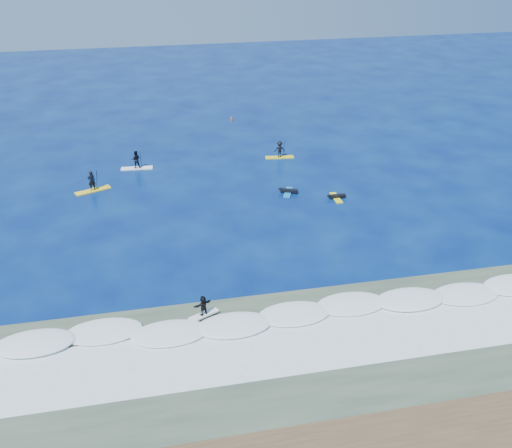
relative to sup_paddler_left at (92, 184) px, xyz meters
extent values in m
plane|color=#04124E|center=(12.61, -12.04, -0.72)|extent=(160.00, 160.00, 0.00)
cube|color=#334636|center=(12.61, -26.04, -0.72)|extent=(90.00, 13.00, 0.01)
cube|color=white|center=(12.61, -22.04, -0.72)|extent=(40.00, 6.00, 0.30)
cube|color=silver|center=(12.61, -25.04, -0.72)|extent=(34.00, 5.00, 0.02)
cube|color=yellow|center=(0.00, 0.00, -0.67)|extent=(3.37, 2.02, 0.11)
imported|color=black|center=(0.00, 0.00, 0.34)|extent=(0.81, 0.68, 1.90)
cylinder|color=black|center=(0.45, 0.19, 0.27)|extent=(0.33, 0.72, 2.21)
cube|color=black|center=(0.45, 0.19, -0.78)|extent=(0.13, 0.03, 0.33)
cube|color=white|center=(4.15, 4.64, -0.67)|extent=(3.23, 1.01, 0.11)
imported|color=black|center=(4.15, 4.64, 0.30)|extent=(0.93, 0.75, 1.83)
cylinder|color=black|center=(4.63, 4.61, 0.23)|extent=(0.10, 0.73, 2.13)
cube|color=black|center=(4.63, 4.61, -0.78)|extent=(0.13, 0.03, 0.32)
cube|color=yellow|center=(19.18, 4.64, -0.67)|extent=(3.08, 1.05, 0.10)
imported|color=black|center=(19.18, 4.64, 0.25)|extent=(1.18, 0.75, 1.74)
cylinder|color=black|center=(19.63, 4.59, 0.18)|extent=(0.11, 0.70, 2.03)
cube|color=black|center=(19.63, 4.59, -0.77)|extent=(0.12, 0.03, 0.30)
cube|color=yellow|center=(21.91, -6.11, -0.67)|extent=(0.61, 2.20, 0.10)
cube|color=black|center=(22.01, -6.11, -0.49)|extent=(1.52, 0.41, 0.25)
sphere|color=black|center=(21.16, -6.10, -0.39)|extent=(0.25, 0.25, 0.25)
cube|color=blue|center=(17.88, -4.09, -0.67)|extent=(1.41, 2.35, 0.11)
cube|color=black|center=(17.98, -4.13, -0.48)|extent=(1.62, 0.97, 0.26)
sphere|color=black|center=(17.15, -3.80, -0.37)|extent=(0.26, 0.26, 0.26)
cube|color=silver|center=(7.90, -21.22, -0.52)|extent=(2.08, 1.38, 0.11)
imported|color=black|center=(7.90, -21.22, 0.22)|extent=(1.32, 0.91, 1.37)
cylinder|color=#EB4414|center=(16.19, 18.08, -0.53)|extent=(0.25, 0.25, 0.39)
cone|color=#EB4414|center=(16.19, 18.08, -0.23)|extent=(0.18, 0.18, 0.19)
camera|label=1|loc=(5.29, -50.72, 22.00)|focal=40.00mm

